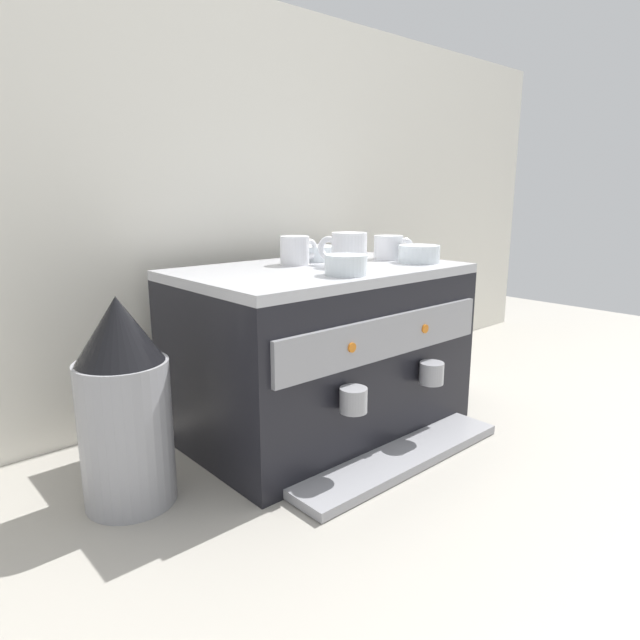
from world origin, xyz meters
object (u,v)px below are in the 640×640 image
(ceramic_bowl_1, at_px, (316,253))
(milk_pitcher, at_px, (443,363))
(ceramic_bowl_0, at_px, (346,265))
(coffee_grinder, at_px, (124,406))
(espresso_machine, at_px, (321,350))
(ceramic_cup_1, at_px, (296,250))
(ceramic_bowl_2, at_px, (419,254))
(ceramic_cup_2, at_px, (390,247))
(ceramic_cup_0, at_px, (347,249))

(ceramic_bowl_1, distance_m, milk_pitcher, 0.54)
(ceramic_bowl_0, xyz_separation_m, coffee_grinder, (-0.45, 0.12, -0.23))
(espresso_machine, xyz_separation_m, ceramic_bowl_0, (-0.05, -0.13, 0.22))
(ceramic_bowl_1, bearing_deg, coffee_grinder, -167.55)
(espresso_machine, distance_m, ceramic_cup_1, 0.25)
(ceramic_bowl_2, relative_size, milk_pitcher, 0.71)
(ceramic_cup_2, height_order, coffee_grinder, ceramic_cup_2)
(ceramic_bowl_2, distance_m, coffee_grinder, 0.78)
(ceramic_cup_0, relative_size, ceramic_bowl_0, 1.39)
(ceramic_cup_2, bearing_deg, ceramic_bowl_0, -155.30)
(ceramic_cup_2, bearing_deg, coffee_grinder, -178.53)
(espresso_machine, height_order, ceramic_bowl_1, ceramic_bowl_1)
(ceramic_cup_2, distance_m, ceramic_bowl_1, 0.20)
(ceramic_cup_1, height_order, ceramic_bowl_2, ceramic_cup_1)
(ceramic_cup_2, relative_size, coffee_grinder, 0.27)
(ceramic_cup_0, bearing_deg, ceramic_bowl_1, 79.98)
(ceramic_bowl_0, height_order, milk_pitcher, ceramic_bowl_0)
(espresso_machine, bearing_deg, ceramic_bowl_0, -110.13)
(ceramic_cup_2, bearing_deg, ceramic_cup_1, 163.73)
(ceramic_cup_0, height_order, ceramic_cup_2, ceramic_cup_0)
(ceramic_cup_2, bearing_deg, ceramic_bowl_2, -91.18)
(ceramic_bowl_1, distance_m, coffee_grinder, 0.64)
(ceramic_cup_1, distance_m, ceramic_cup_2, 0.27)
(ceramic_cup_1, bearing_deg, ceramic_bowl_1, 19.84)
(ceramic_bowl_1, height_order, coffee_grinder, ceramic_bowl_1)
(espresso_machine, height_order, ceramic_cup_0, ceramic_cup_0)
(ceramic_bowl_1, distance_m, ceramic_bowl_2, 0.26)
(ceramic_cup_1, bearing_deg, ceramic_bowl_2, -34.29)
(ceramic_cup_1, distance_m, coffee_grinder, 0.55)
(ceramic_bowl_2, bearing_deg, ceramic_cup_1, 145.71)
(espresso_machine, height_order, ceramic_bowl_2, ceramic_bowl_2)
(ceramic_cup_0, xyz_separation_m, ceramic_bowl_2, (0.19, -0.07, -0.02))
(ceramic_cup_2, xyz_separation_m, coffee_grinder, (-0.75, -0.02, -0.24))
(coffee_grinder, bearing_deg, espresso_machine, 1.80)
(milk_pitcher, bearing_deg, ceramic_bowl_2, -162.76)
(ceramic_bowl_0, relative_size, ceramic_bowl_2, 0.87)
(coffee_grinder, bearing_deg, ceramic_bowl_1, 12.45)
(ceramic_bowl_1, xyz_separation_m, coffee_grinder, (-0.58, -0.13, -0.23))
(ceramic_bowl_2, bearing_deg, ceramic_cup_2, 88.82)
(ceramic_cup_1, relative_size, ceramic_bowl_0, 1.20)
(espresso_machine, distance_m, ceramic_bowl_0, 0.26)
(ceramic_bowl_0, relative_size, coffee_grinder, 0.23)
(ceramic_cup_0, height_order, ceramic_bowl_1, ceramic_cup_0)
(ceramic_cup_1, xyz_separation_m, ceramic_bowl_0, (-0.04, -0.21, -0.01))
(ceramic_cup_1, xyz_separation_m, ceramic_bowl_2, (0.26, -0.17, -0.01))
(milk_pitcher, bearing_deg, espresso_machine, 177.10)
(ceramic_cup_0, distance_m, ceramic_cup_2, 0.19)
(ceramic_cup_0, distance_m, coffee_grinder, 0.61)
(ceramic_bowl_0, xyz_separation_m, ceramic_bowl_2, (0.29, 0.04, -0.00))
(ceramic_cup_0, bearing_deg, ceramic_bowl_2, -19.31)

